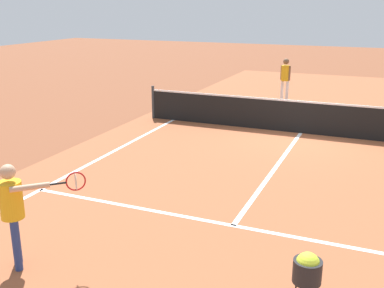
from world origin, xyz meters
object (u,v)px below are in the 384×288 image
object	(u,v)px
player_far	(285,75)
ball_hopper	(307,269)
net	(302,117)
player_near	(14,205)

from	to	relation	value
player_far	ball_hopper	size ratio (longest dim) A/B	1.89
net	ball_hopper	xyz separation A→B (m)	(1.53, -8.38, 0.18)
player_far	ball_hopper	distance (m)	13.06
player_near	player_far	size ratio (longest dim) A/B	0.94
player_far	ball_hopper	world-z (taller)	player_far
net	player_near	world-z (taller)	player_near
ball_hopper	net	bearing A→B (deg)	100.33
player_far	player_near	bearing A→B (deg)	-94.44
player_near	net	bearing A→B (deg)	74.47
player_far	ball_hopper	xyz separation A→B (m)	(2.95, -12.72, -0.34)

